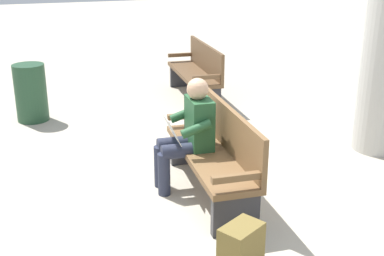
{
  "coord_description": "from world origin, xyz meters",
  "views": [
    {
      "loc": [
        -4.35,
        1.67,
        2.39
      ],
      "look_at": [
        0.1,
        0.15,
        0.7
      ],
      "focal_mm": 46.92,
      "sensor_mm": 36.0,
      "label": 1
    }
  ],
  "objects_px": {
    "backpack": "(240,249)",
    "trash_bin": "(31,93)",
    "person_seated": "(189,131)",
    "bench_near": "(216,151)",
    "bench_far": "(197,71)"
  },
  "relations": [
    {
      "from": "backpack",
      "to": "trash_bin",
      "type": "height_order",
      "value": "trash_bin"
    },
    {
      "from": "person_seated",
      "to": "backpack",
      "type": "xyz_separation_m",
      "value": [
        -1.53,
        0.09,
        -0.43
      ]
    },
    {
      "from": "backpack",
      "to": "trash_bin",
      "type": "distance_m",
      "value": 4.56
    },
    {
      "from": "bench_near",
      "to": "bench_far",
      "type": "height_order",
      "value": "same"
    },
    {
      "from": "bench_near",
      "to": "bench_far",
      "type": "relative_size",
      "value": 1.0
    },
    {
      "from": "person_seated",
      "to": "trash_bin",
      "type": "relative_size",
      "value": 1.42
    },
    {
      "from": "bench_near",
      "to": "trash_bin",
      "type": "height_order",
      "value": "bench_near"
    },
    {
      "from": "bench_near",
      "to": "backpack",
      "type": "relative_size",
      "value": 4.5
    },
    {
      "from": "bench_near",
      "to": "trash_bin",
      "type": "distance_m",
      "value": 3.47
    },
    {
      "from": "bench_near",
      "to": "trash_bin",
      "type": "relative_size",
      "value": 2.19
    },
    {
      "from": "person_seated",
      "to": "bench_far",
      "type": "height_order",
      "value": "person_seated"
    },
    {
      "from": "backpack",
      "to": "bench_far",
      "type": "bearing_deg",
      "value": -15.56
    },
    {
      "from": "backpack",
      "to": "bench_far",
      "type": "xyz_separation_m",
      "value": [
        4.66,
        -1.3,
        0.26
      ]
    },
    {
      "from": "bench_far",
      "to": "trash_bin",
      "type": "xyz_separation_m",
      "value": [
        -0.31,
        2.67,
        -0.04
      ]
    },
    {
      "from": "backpack",
      "to": "bench_near",
      "type": "bearing_deg",
      "value": -13.37
    }
  ]
}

